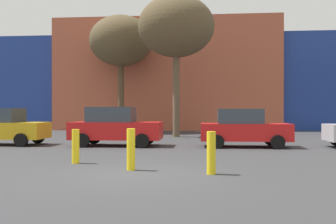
# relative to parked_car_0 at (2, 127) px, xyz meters

# --- Properties ---
(ground_plane) EXTENTS (200.00, 200.00, 0.00)m
(ground_plane) POSITION_rel_parked_car_0_xyz_m (7.96, -7.69, -0.90)
(ground_plane) COLOR #38383A
(building_backdrop) EXTENTS (37.32, 12.08, 11.50)m
(building_backdrop) POSITION_rel_parked_car_0_xyz_m (6.73, 19.14, 3.62)
(building_backdrop) COLOR #B2563D
(building_backdrop) RESTS_ON ground_plane
(parked_car_0) EXTENTS (4.18, 2.05, 1.81)m
(parked_car_0) POSITION_rel_parked_car_0_xyz_m (0.00, 0.00, 0.00)
(parked_car_0) COLOR gold
(parked_car_0) RESTS_ON ground_plane
(parked_car_1) EXTENTS (4.30, 2.11, 1.87)m
(parked_car_1) POSITION_rel_parked_car_0_xyz_m (5.67, -0.00, 0.03)
(parked_car_1) COLOR red
(parked_car_1) RESTS_ON ground_plane
(parked_car_2) EXTENTS (4.10, 2.01, 1.78)m
(parked_car_2) POSITION_rel_parked_car_0_xyz_m (11.75, 0.00, -0.02)
(parked_car_2) COLOR red
(parked_car_2) RESTS_ON ground_plane
(bare_tree_0) EXTENTS (4.86, 4.86, 8.98)m
(bare_tree_0) POSITION_rel_parked_car_0_xyz_m (8.17, 6.23, 6.09)
(bare_tree_0) COLOR brown
(bare_tree_0) RESTS_ON ground_plane
(bare_tree_1) EXTENTS (4.88, 4.88, 9.03)m
(bare_tree_1) POSITION_rel_parked_car_0_xyz_m (3.54, 11.06, 6.13)
(bare_tree_1) COLOR brown
(bare_tree_1) RESTS_ON ground_plane
(bollard_yellow_0) EXTENTS (0.24, 0.24, 1.10)m
(bollard_yellow_0) POSITION_rel_parked_car_0_xyz_m (5.75, -5.93, -0.35)
(bollard_yellow_0) COLOR yellow
(bollard_yellow_0) RESTS_ON ground_plane
(bollard_yellow_1) EXTENTS (0.24, 0.24, 1.20)m
(bollard_yellow_1) POSITION_rel_parked_car_0_xyz_m (7.80, -7.15, -0.30)
(bollard_yellow_1) COLOR yellow
(bollard_yellow_1) RESTS_ON ground_plane
(bollard_yellow_2) EXTENTS (0.24, 0.24, 1.15)m
(bollard_yellow_2) POSITION_rel_parked_car_0_xyz_m (10.08, -7.63, -0.33)
(bollard_yellow_2) COLOR yellow
(bollard_yellow_2) RESTS_ON ground_plane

